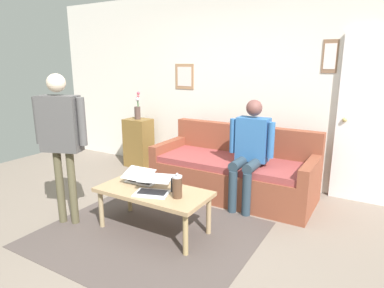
# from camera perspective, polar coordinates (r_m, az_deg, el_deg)

# --- Properties ---
(ground_plane) EXTENTS (7.68, 7.68, 0.00)m
(ground_plane) POSITION_cam_1_polar(r_m,az_deg,el_deg) (3.38, -6.65, -16.42)
(ground_plane) COLOR slate
(area_rug) EXTENTS (2.09, 1.79, 0.01)m
(area_rug) POSITION_cam_1_polar(r_m,az_deg,el_deg) (3.52, -7.50, -15.08)
(area_rug) COLOR #4B413E
(area_rug) RESTS_ON ground_plane
(back_wall) EXTENTS (7.04, 0.11, 2.70)m
(back_wall) POSITION_cam_1_polar(r_m,az_deg,el_deg) (4.86, 8.90, 9.61)
(back_wall) COLOR silver
(back_wall) RESTS_ON ground_plane
(interior_door) EXTENTS (0.82, 0.09, 2.05)m
(interior_door) POSITION_cam_1_polar(r_m,az_deg,el_deg) (4.47, 28.82, 3.47)
(interior_door) COLOR white
(interior_door) RESTS_ON ground_plane
(couch) EXTENTS (2.05, 0.87, 0.88)m
(couch) POSITION_cam_1_polar(r_m,az_deg,el_deg) (4.37, 7.24, -4.81)
(couch) COLOR brown
(couch) RESTS_ON ground_plane
(coffee_table) EXTENTS (1.16, 0.57, 0.45)m
(coffee_table) POSITION_cam_1_polar(r_m,az_deg,el_deg) (3.42, -6.68, -8.62)
(coffee_table) COLOR #A1815B
(coffee_table) RESTS_ON ground_plane
(laptop_left) EXTENTS (0.42, 0.44, 0.14)m
(laptop_left) POSITION_cam_1_polar(r_m,az_deg,el_deg) (3.32, -6.72, -7.51)
(laptop_left) COLOR silver
(laptop_left) RESTS_ON coffee_table
(laptop_center) EXTENTS (0.34, 0.30, 0.15)m
(laptop_center) POSITION_cam_1_polar(r_m,az_deg,el_deg) (3.60, -8.76, -5.91)
(laptop_center) COLOR silver
(laptop_center) RESTS_ON coffee_table
(french_press) EXTENTS (0.12, 0.10, 0.25)m
(french_press) POSITION_cam_1_polar(r_m,az_deg,el_deg) (3.16, -2.58, -7.32)
(french_press) COLOR #4C3323
(french_press) RESTS_ON coffee_table
(side_shelf) EXTENTS (0.42, 0.32, 0.80)m
(side_shelf) POSITION_cam_1_polar(r_m,az_deg,el_deg) (5.58, -9.17, 0.22)
(side_shelf) COLOR brown
(side_shelf) RESTS_ON ground_plane
(flower_vase) EXTENTS (0.10, 0.10, 0.45)m
(flower_vase) POSITION_cam_1_polar(r_m,az_deg,el_deg) (5.47, -9.35, 5.97)
(flower_vase) COLOR #513C37
(flower_vase) RESTS_ON side_shelf
(person_standing) EXTENTS (0.56, 0.31, 1.60)m
(person_standing) POSITION_cam_1_polar(r_m,az_deg,el_deg) (3.63, -21.68, 2.15)
(person_standing) COLOR brown
(person_standing) RESTS_ON ground_plane
(person_seated) EXTENTS (0.55, 0.51, 1.28)m
(person_seated) POSITION_cam_1_polar(r_m,az_deg,el_deg) (3.95, 9.96, -0.58)
(person_seated) COLOR #283946
(person_seated) RESTS_ON ground_plane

